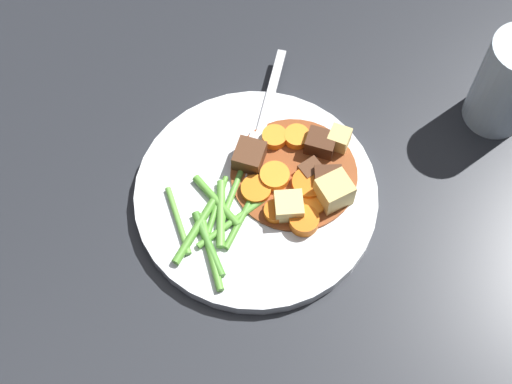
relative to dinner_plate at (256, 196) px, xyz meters
name	(u,v)px	position (x,y,z in m)	size (l,w,h in m)	color
ground_plane	(256,199)	(0.00, 0.00, -0.01)	(3.00, 3.00, 0.00)	#26282D
dinner_plate	(256,196)	(0.00, 0.00, 0.00)	(0.26, 0.26, 0.02)	white
stew_sauce	(294,173)	(0.04, -0.01, 0.01)	(0.14, 0.14, 0.00)	brown
carrot_slice_0	(274,138)	(0.05, 0.04, 0.01)	(0.03, 0.03, 0.01)	orange
carrot_slice_1	(304,221)	(0.02, -0.06, 0.02)	(0.03, 0.03, 0.01)	orange
carrot_slice_2	(311,202)	(0.04, -0.05, 0.01)	(0.03, 0.03, 0.01)	orange
carrot_slice_3	(309,184)	(0.05, -0.03, 0.02)	(0.04, 0.04, 0.01)	orange
carrot_slice_4	(273,214)	(0.00, -0.03, 0.01)	(0.02, 0.02, 0.01)	orange
carrot_slice_5	(297,137)	(0.07, 0.02, 0.01)	(0.03, 0.03, 0.01)	orange
carrot_slice_6	(274,176)	(0.02, 0.00, 0.01)	(0.03, 0.03, 0.01)	orange
carrot_slice_7	(259,189)	(0.00, 0.00, 0.01)	(0.03, 0.03, 0.01)	orange
potato_chunk_0	(339,139)	(0.11, -0.01, 0.02)	(0.02, 0.02, 0.02)	#DBBC6B
potato_chunk_1	(334,192)	(0.06, -0.05, 0.02)	(0.03, 0.03, 0.03)	#DBBC6B
potato_chunk_2	(289,207)	(0.01, -0.04, 0.02)	(0.03, 0.03, 0.02)	#E5CC7A
meat_chunk_0	(328,178)	(0.07, -0.04, 0.02)	(0.02, 0.03, 0.02)	#4C2B19
meat_chunk_1	(319,142)	(0.09, 0.00, 0.02)	(0.03, 0.03, 0.02)	#4C2B19
meat_chunk_2	(310,170)	(0.06, -0.02, 0.02)	(0.02, 0.02, 0.01)	#56331E
meat_chunk_3	(249,156)	(0.02, 0.03, 0.02)	(0.03, 0.03, 0.02)	#56331E
green_bean_0	(221,214)	(-0.05, 0.00, 0.01)	(0.01, 0.01, 0.07)	#66AD42
green_bean_1	(238,225)	(-0.04, -0.02, 0.01)	(0.01, 0.01, 0.06)	#599E38
green_bean_2	(217,205)	(-0.04, 0.01, 0.01)	(0.01, 0.01, 0.07)	#599E38
green_bean_3	(217,201)	(-0.04, 0.01, 0.01)	(0.01, 0.01, 0.07)	#599E38
green_bean_4	(210,251)	(-0.08, -0.03, 0.01)	(0.01, 0.01, 0.08)	#599E38
green_bean_5	(233,192)	(-0.02, 0.01, 0.01)	(0.01, 0.01, 0.07)	#66AD42
green_bean_6	(178,220)	(-0.08, 0.02, 0.01)	(0.01, 0.01, 0.08)	#66AD42
green_bean_7	(231,223)	(-0.04, -0.01, 0.01)	(0.01, 0.01, 0.08)	#66AD42
green_bean_8	(208,244)	(-0.07, -0.02, 0.01)	(0.01, 0.01, 0.07)	#4C8E33
green_bean_9	(197,233)	(-0.08, 0.00, 0.01)	(0.01, 0.01, 0.08)	#599E38
fork	(265,117)	(0.06, 0.07, 0.01)	(0.14, 0.13, 0.00)	silver
water_glass	(508,83)	(0.28, -0.08, 0.05)	(0.07, 0.07, 0.12)	silver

